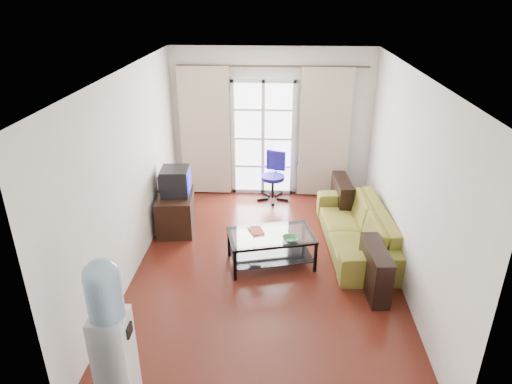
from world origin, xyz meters
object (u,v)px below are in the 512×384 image
crt_tv (174,181)px  tv_stand (176,212)px  task_chair (273,186)px  water_cooler (111,333)px  coffee_table (271,245)px  sofa (356,228)px

crt_tv → tv_stand: bearing=-96.8°
task_chair → water_cooler: size_ratio=0.56×
coffee_table → water_cooler: water_cooler is taller
tv_stand → sofa: bearing=-14.5°
sofa → water_cooler: water_cooler is taller
coffee_table → sofa: bearing=23.5°
tv_stand → task_chair: task_chair is taller
sofa → task_chair: 2.08m
coffee_table → task_chair: size_ratio=1.47×
sofa → crt_tv: 2.89m
crt_tv → task_chair: (1.54, 1.19, -0.56)m
task_chair → water_cooler: (-1.35, -4.63, 0.57)m
coffee_table → task_chair: bearing=90.4°
tv_stand → task_chair: bearing=32.3°
coffee_table → water_cooler: 2.85m
tv_stand → task_chair: 1.98m
task_chair → coffee_table: bearing=-74.4°
task_chair → tv_stand: bearing=-126.0°
sofa → task_chair: (-1.27, 1.64, -0.06)m
sofa → coffee_table: sofa is taller
tv_stand → coffee_table: bearing=-37.7°
crt_tv → task_chair: crt_tv is taller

